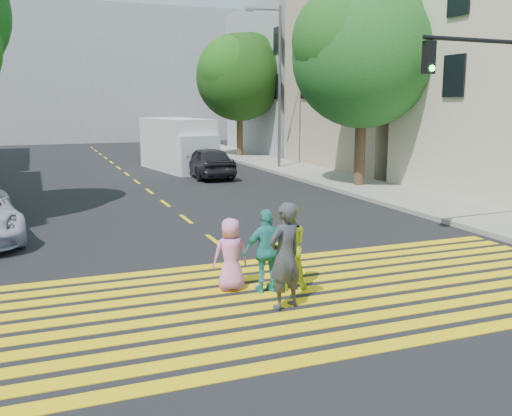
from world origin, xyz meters
TOP-DOWN VIEW (x-y plane):
  - ground at (0.00, 0.00)m, footprint 120.00×120.00m
  - sidewalk_right at (8.50, 15.00)m, footprint 3.00×60.00m
  - crosswalk at (0.00, 1.28)m, footprint 13.40×5.30m
  - lane_line at (0.00, 22.50)m, footprint 0.12×34.40m
  - building_right_tan at (15.00, 19.00)m, footprint 10.00×10.00m
  - building_right_grey at (15.00, 30.00)m, footprint 10.00×10.00m
  - backdrop_block at (0.00, 48.00)m, footprint 30.00×8.00m
  - tree_right_near at (8.52, 12.75)m, footprint 6.75×6.26m
  - tree_right_far at (8.31, 27.22)m, footprint 7.14×7.08m
  - pedestrian_man at (-0.30, 0.84)m, footprint 0.80×0.65m
  - pedestrian_woman at (0.16, 1.77)m, footprint 0.94×0.80m
  - pedestrian_child at (-0.87, 2.10)m, footprint 0.70×0.46m
  - pedestrian_extra at (-0.26, 1.74)m, footprint 0.96×0.42m
  - dark_car_near at (3.46, 18.29)m, footprint 1.78×4.39m
  - silver_car at (3.73, 29.55)m, footprint 2.59×4.85m
  - dark_car_parked at (5.04, 25.51)m, footprint 1.63×3.97m
  - white_van at (2.89, 21.61)m, footprint 3.02×6.03m
  - traffic_signal at (6.97, 3.59)m, footprint 3.70×0.49m
  - street_lamp at (7.84, 20.23)m, footprint 1.91×0.48m

SIDE VIEW (x-z plane):
  - ground at x=0.00m, z-range 0.00..0.00m
  - lane_line at x=0.00m, z-range 0.00..0.01m
  - crosswalk at x=0.00m, z-range 0.00..0.01m
  - sidewalk_right at x=8.50m, z-range 0.00..0.15m
  - dark_car_parked at x=5.04m, z-range 0.00..1.28m
  - silver_car at x=3.73m, z-range 0.00..1.34m
  - pedestrian_child at x=-0.87m, z-range 0.00..1.42m
  - dark_car_near at x=3.46m, z-range 0.00..1.49m
  - pedestrian_extra at x=-0.26m, z-range 0.00..1.62m
  - pedestrian_woman at x=0.16m, z-range 0.00..1.68m
  - pedestrian_man at x=-0.30m, z-range 0.00..1.90m
  - white_van at x=2.89m, z-range -0.07..2.65m
  - traffic_signal at x=6.97m, z-range 0.80..6.23m
  - street_lamp at x=7.84m, z-range 0.62..9.06m
  - building_right_tan at x=15.00m, z-range 0.00..10.00m
  - building_right_grey at x=15.00m, z-range 0.00..10.00m
  - tree_right_far at x=8.31m, z-range 1.40..9.42m
  - tree_right_near at x=8.52m, z-range 1.49..9.94m
  - backdrop_block at x=0.00m, z-range 0.00..12.00m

